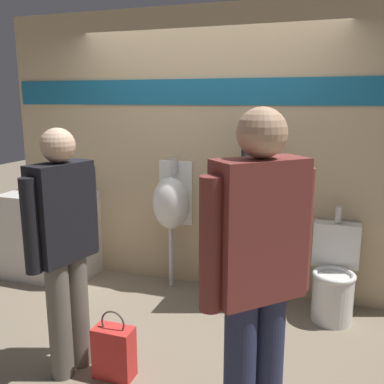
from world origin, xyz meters
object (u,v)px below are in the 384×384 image
at_px(urinal_near_counter, 171,203).
at_px(person_in_vest, 257,274).
at_px(cell_phone, 63,197).
at_px(toilet, 334,279).
at_px(person_with_lanyard, 64,243).
at_px(sink_basin, 55,186).
at_px(shopping_bag, 114,352).

xyz_separation_m(urinal_near_counter, person_in_vest, (1.17, -1.78, 0.14)).
height_order(cell_phone, toilet, toilet).
height_order(cell_phone, person_with_lanyard, person_with_lanyard).
xyz_separation_m(toilet, person_in_vest, (-0.38, -1.66, 0.66)).
bearing_deg(sink_basin, person_in_vest, -34.74).
height_order(sink_basin, person_with_lanyard, person_with_lanyard).
height_order(sink_basin, cell_phone, sink_basin).
distance_m(sink_basin, cell_phone, 0.29).
relative_size(cell_phone, person_with_lanyard, 0.08).
height_order(person_with_lanyard, shopping_bag, person_with_lanyard).
bearing_deg(person_in_vest, urinal_near_counter, 78.31).
distance_m(sink_basin, person_with_lanyard, 1.79).
bearing_deg(cell_phone, sink_basin, 140.70).
bearing_deg(person_with_lanyard, cell_phone, 49.39).
bearing_deg(cell_phone, person_with_lanyard, -54.19).
relative_size(person_with_lanyard, shopping_bag, 3.46).
distance_m(toilet, person_in_vest, 1.82).
distance_m(sink_basin, toilet, 2.88).
bearing_deg(urinal_near_counter, person_with_lanyard, -96.15).
distance_m(cell_phone, toilet, 2.66).
bearing_deg(sink_basin, toilet, -0.62).
distance_m(sink_basin, urinal_near_counter, 1.28).
relative_size(cell_phone, urinal_near_counter, 0.11).
distance_m(person_with_lanyard, shopping_bag, 0.81).
xyz_separation_m(toilet, person_with_lanyard, (-1.71, -1.38, 0.58)).
height_order(toilet, person_in_vest, person_in_vest).
xyz_separation_m(sink_basin, urinal_near_counter, (1.27, 0.09, -0.11)).
height_order(cell_phone, person_in_vest, person_in_vest).
height_order(person_in_vest, shopping_bag, person_in_vest).
height_order(cell_phone, urinal_near_counter, urinal_near_counter).
bearing_deg(toilet, person_with_lanyard, -141.07).
relative_size(urinal_near_counter, person_with_lanyard, 0.77).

